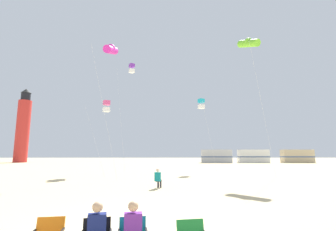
{
  "coord_description": "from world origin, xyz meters",
  "views": [
    {
      "loc": [
        0.72,
        -7.51,
        2.07
      ],
      "look_at": [
        0.98,
        10.81,
        4.9
      ],
      "focal_mm": 26.01,
      "sensor_mm": 36.0,
      "label": 1
    }
  ],
  "objects_px": {
    "kite_box_violet": "(132,69)",
    "kite_tube_magenta": "(111,49)",
    "kite_tube_lime": "(249,43)",
    "rv_van_white": "(253,156)",
    "kite_box_rainbow": "(106,106)",
    "kite_box_cyan": "(201,104)",
    "rv_van_tan": "(297,156)",
    "kite_flyer_standing": "(158,178)",
    "lighthouse_distant": "(23,127)",
    "rv_van_silver": "(216,156)"
  },
  "relations": [
    {
      "from": "lighthouse_distant",
      "to": "kite_tube_lime",
      "type": "bearing_deg",
      "value": -39.95
    },
    {
      "from": "kite_tube_lime",
      "to": "rv_van_silver",
      "type": "xyz_separation_m",
      "value": [
        3.21,
        31.28,
        -11.03
      ]
    },
    {
      "from": "kite_tube_magenta",
      "to": "lighthouse_distant",
      "type": "distance_m",
      "value": 44.26
    },
    {
      "from": "kite_box_violet",
      "to": "kite_flyer_standing",
      "type": "bearing_deg",
      "value": -75.53
    },
    {
      "from": "kite_tube_magenta",
      "to": "rv_van_white",
      "type": "relative_size",
      "value": 1.82
    },
    {
      "from": "rv_van_silver",
      "to": "rv_van_tan",
      "type": "bearing_deg",
      "value": 4.74
    },
    {
      "from": "rv_van_silver",
      "to": "rv_van_tan",
      "type": "relative_size",
      "value": 1.02
    },
    {
      "from": "kite_tube_lime",
      "to": "rv_van_white",
      "type": "height_order",
      "value": "kite_tube_lime"
    },
    {
      "from": "kite_flyer_standing",
      "to": "rv_van_silver",
      "type": "bearing_deg",
      "value": -90.26
    },
    {
      "from": "kite_flyer_standing",
      "to": "kite_box_violet",
      "type": "bearing_deg",
      "value": -58.9
    },
    {
      "from": "kite_tube_magenta",
      "to": "kite_box_rainbow",
      "type": "height_order",
      "value": "kite_tube_magenta"
    },
    {
      "from": "kite_box_violet",
      "to": "rv_van_white",
      "type": "xyz_separation_m",
      "value": [
        23.5,
        23.66,
        -11.29
      ]
    },
    {
      "from": "kite_tube_magenta",
      "to": "kite_box_violet",
      "type": "height_order",
      "value": "kite_box_violet"
    },
    {
      "from": "kite_box_violet",
      "to": "rv_van_silver",
      "type": "relative_size",
      "value": 2.01
    },
    {
      "from": "kite_box_violet",
      "to": "kite_tube_magenta",
      "type": "bearing_deg",
      "value": -93.86
    },
    {
      "from": "kite_flyer_standing",
      "to": "kite_tube_lime",
      "type": "height_order",
      "value": "kite_tube_lime"
    },
    {
      "from": "kite_tube_lime",
      "to": "kite_box_violet",
      "type": "relative_size",
      "value": 0.99
    },
    {
      "from": "kite_tube_magenta",
      "to": "rv_van_tan",
      "type": "xyz_separation_m",
      "value": [
        33.55,
        32.36,
        -9.82
      ]
    },
    {
      "from": "kite_box_rainbow",
      "to": "lighthouse_distant",
      "type": "distance_m",
      "value": 40.81
    },
    {
      "from": "kite_box_cyan",
      "to": "rv_van_tan",
      "type": "height_order",
      "value": "kite_box_cyan"
    },
    {
      "from": "kite_flyer_standing",
      "to": "kite_box_rainbow",
      "type": "xyz_separation_m",
      "value": [
        -5.47,
        9.18,
        6.1
      ]
    },
    {
      "from": "kite_tube_lime",
      "to": "rv_van_silver",
      "type": "height_order",
      "value": "kite_tube_lime"
    },
    {
      "from": "kite_tube_magenta",
      "to": "rv_van_tan",
      "type": "bearing_deg",
      "value": 43.96
    },
    {
      "from": "kite_tube_lime",
      "to": "rv_van_white",
      "type": "bearing_deg",
      "value": 70.3
    },
    {
      "from": "kite_flyer_standing",
      "to": "rv_van_tan",
      "type": "relative_size",
      "value": 0.18
    },
    {
      "from": "kite_box_violet",
      "to": "rv_van_silver",
      "type": "distance_m",
      "value": 30.13
    },
    {
      "from": "kite_tube_magenta",
      "to": "kite_box_violet",
      "type": "relative_size",
      "value": 0.9
    },
    {
      "from": "rv_van_white",
      "to": "rv_van_tan",
      "type": "bearing_deg",
      "value": 0.76
    },
    {
      "from": "lighthouse_distant",
      "to": "kite_box_rainbow",
      "type": "bearing_deg",
      "value": -49.93
    },
    {
      "from": "kite_box_rainbow",
      "to": "kite_tube_lime",
      "type": "xyz_separation_m",
      "value": [
        13.83,
        -2.36,
        5.71
      ]
    },
    {
      "from": "kite_flyer_standing",
      "to": "lighthouse_distant",
      "type": "bearing_deg",
      "value": -35.22
    },
    {
      "from": "kite_tube_magenta",
      "to": "rv_van_white",
      "type": "distance_m",
      "value": 41.81
    },
    {
      "from": "rv_van_white",
      "to": "kite_box_rainbow",
      "type": "bearing_deg",
      "value": -127.77
    },
    {
      "from": "kite_box_violet",
      "to": "rv_van_silver",
      "type": "height_order",
      "value": "kite_box_violet"
    },
    {
      "from": "kite_tube_lime",
      "to": "lighthouse_distant",
      "type": "distance_m",
      "value": 52.5
    },
    {
      "from": "rv_van_white",
      "to": "kite_flyer_standing",
      "type": "bearing_deg",
      "value": -114.2
    },
    {
      "from": "kite_flyer_standing",
      "to": "rv_van_silver",
      "type": "height_order",
      "value": "rv_van_silver"
    },
    {
      "from": "kite_box_cyan",
      "to": "lighthouse_distant",
      "type": "height_order",
      "value": "lighthouse_distant"
    },
    {
      "from": "kite_box_rainbow",
      "to": "lighthouse_distant",
      "type": "bearing_deg",
      "value": 130.07
    },
    {
      "from": "kite_flyer_standing",
      "to": "kite_tube_lime",
      "type": "xyz_separation_m",
      "value": [
        8.36,
        6.82,
        11.81
      ]
    },
    {
      "from": "kite_flyer_standing",
      "to": "rv_van_tan",
      "type": "distance_m",
      "value": 47.95
    },
    {
      "from": "kite_flyer_standing",
      "to": "lighthouse_distant",
      "type": "relative_size",
      "value": 0.07
    },
    {
      "from": "lighthouse_distant",
      "to": "kite_flyer_standing",
      "type": "bearing_deg",
      "value": -51.85
    },
    {
      "from": "kite_flyer_standing",
      "to": "kite_box_rainbow",
      "type": "relative_size",
      "value": 0.16
    },
    {
      "from": "lighthouse_distant",
      "to": "rv_van_tan",
      "type": "relative_size",
      "value": 2.58
    },
    {
      "from": "kite_box_cyan",
      "to": "kite_tube_lime",
      "type": "xyz_separation_m",
      "value": [
        3.69,
        -6.17,
        4.66
      ]
    },
    {
      "from": "kite_box_violet",
      "to": "lighthouse_distant",
      "type": "distance_m",
      "value": 38.2
    },
    {
      "from": "rv_van_silver",
      "to": "rv_van_tan",
      "type": "xyz_separation_m",
      "value": [
        17.56,
        -0.01,
        0.0
      ]
    },
    {
      "from": "kite_tube_magenta",
      "to": "kite_box_rainbow",
      "type": "xyz_separation_m",
      "value": [
        -1.05,
        3.45,
        -4.5
      ]
    },
    {
      "from": "rv_van_silver",
      "to": "rv_van_white",
      "type": "relative_size",
      "value": 1.01
    }
  ]
}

